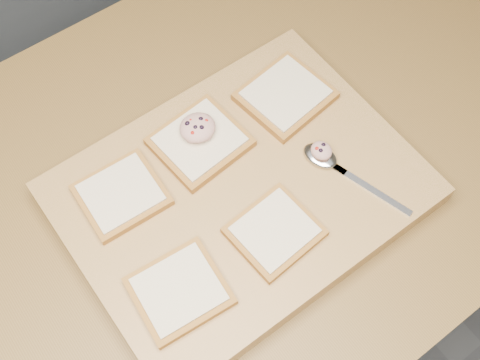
# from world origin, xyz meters

# --- Properties ---
(ground) EXTENTS (4.00, 4.00, 0.00)m
(ground) POSITION_xyz_m (0.00, 0.00, 0.00)
(ground) COLOR #515459
(ground) RESTS_ON ground
(island_counter) EXTENTS (2.00, 0.80, 0.90)m
(island_counter) POSITION_xyz_m (0.00, 0.00, 0.45)
(island_counter) COLOR slate
(island_counter) RESTS_ON ground
(cutting_board) EXTENTS (0.51, 0.39, 0.04)m
(cutting_board) POSITION_xyz_m (-0.10, -0.06, 0.92)
(cutting_board) COLOR #AE7B4A
(cutting_board) RESTS_ON island_counter
(bread_far_left) EXTENTS (0.12, 0.11, 0.02)m
(bread_far_left) POSITION_xyz_m (-0.25, 0.03, 0.95)
(bread_far_left) COLOR #A4682A
(bread_far_left) RESTS_ON cutting_board
(bread_far_center) EXTENTS (0.14, 0.13, 0.02)m
(bread_far_center) POSITION_xyz_m (-0.11, 0.03, 0.95)
(bread_far_center) COLOR #A4682A
(bread_far_center) RESTS_ON cutting_board
(bread_far_right) EXTENTS (0.14, 0.13, 0.02)m
(bread_far_right) POSITION_xyz_m (0.05, 0.02, 0.95)
(bread_far_right) COLOR #A4682A
(bread_far_right) RESTS_ON cutting_board
(bread_near_left) EXTENTS (0.13, 0.12, 0.02)m
(bread_near_left) POSITION_xyz_m (-0.26, -0.14, 0.95)
(bread_near_left) COLOR #A4682A
(bread_near_left) RESTS_ON cutting_board
(bread_near_center) EXTENTS (0.12, 0.11, 0.02)m
(bread_near_center) POSITION_xyz_m (-0.11, -0.15, 0.95)
(bread_near_center) COLOR #A4682A
(bread_near_center) RESTS_ON cutting_board
(tuna_salad_dollop) EXTENTS (0.06, 0.05, 0.03)m
(tuna_salad_dollop) POSITION_xyz_m (-0.10, 0.04, 0.97)
(tuna_salad_dollop) COLOR tan
(tuna_salad_dollop) RESTS_ON bread_far_center
(spoon) EXTENTS (0.08, 0.19, 0.01)m
(spoon) POSITION_xyz_m (0.03, -0.11, 0.95)
(spoon) COLOR silver
(spoon) RESTS_ON cutting_board
(spoon_salad) EXTENTS (0.03, 0.03, 0.02)m
(spoon_salad) POSITION_xyz_m (0.02, -0.09, 0.96)
(spoon_salad) COLOR tan
(spoon_salad) RESTS_ON spoon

